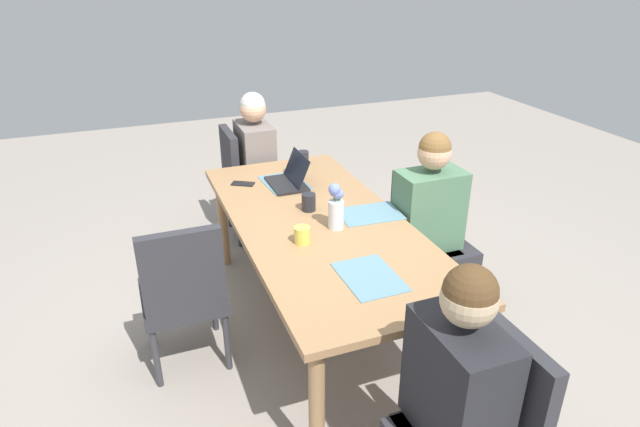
{
  "coord_description": "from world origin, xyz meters",
  "views": [
    {
      "loc": [
        2.6,
        -1.0,
        2.12
      ],
      "look_at": [
        0.0,
        0.0,
        0.78
      ],
      "focal_mm": 30.47,
      "sensor_mm": 36.0,
      "label": 1
    }
  ],
  "objects_px": {
    "coffee_mug_near_right": "(309,202)",
    "coffee_mug_near_left": "(303,158)",
    "person_head_left_left_near": "(256,176)",
    "person_head_right_left_far": "(452,418)",
    "dining_table": "(320,233)",
    "chair_far_left_mid": "(428,232)",
    "laptop_head_left_left_near": "(290,179)",
    "flower_vase": "(336,207)",
    "person_far_left_mid": "(427,235)",
    "coffee_mug_centre_left": "(302,235)",
    "chair_head_left_left_near": "(246,178)",
    "phone_black": "(243,184)",
    "chair_near_right_near": "(183,290)"
  },
  "relations": [
    {
      "from": "person_head_left_left_near",
      "to": "phone_black",
      "type": "bearing_deg",
      "value": -21.78
    },
    {
      "from": "person_head_left_left_near",
      "to": "chair_near_right_near",
      "type": "relative_size",
      "value": 1.33
    },
    {
      "from": "person_head_left_left_near",
      "to": "person_far_left_mid",
      "type": "height_order",
      "value": "same"
    },
    {
      "from": "chair_head_left_left_near",
      "to": "coffee_mug_centre_left",
      "type": "height_order",
      "value": "chair_head_left_left_near"
    },
    {
      "from": "coffee_mug_near_right",
      "to": "phone_black",
      "type": "relative_size",
      "value": 0.69
    },
    {
      "from": "person_head_left_left_near",
      "to": "phone_black",
      "type": "height_order",
      "value": "person_head_left_left_near"
    },
    {
      "from": "flower_vase",
      "to": "phone_black",
      "type": "height_order",
      "value": "flower_vase"
    },
    {
      "from": "chair_far_left_mid",
      "to": "person_head_right_left_far",
      "type": "height_order",
      "value": "person_head_right_left_far"
    },
    {
      "from": "person_head_left_left_near",
      "to": "coffee_mug_near_right",
      "type": "xyz_separation_m",
      "value": [
        1.15,
        0.02,
        0.26
      ]
    },
    {
      "from": "coffee_mug_near_left",
      "to": "dining_table",
      "type": "bearing_deg",
      "value": -13.52
    },
    {
      "from": "chair_far_left_mid",
      "to": "laptop_head_left_left_near",
      "type": "height_order",
      "value": "laptop_head_left_left_near"
    },
    {
      "from": "coffee_mug_near_right",
      "to": "coffee_mug_near_left",
      "type": "bearing_deg",
      "value": 163.04
    },
    {
      "from": "person_far_left_mid",
      "to": "person_head_right_left_far",
      "type": "height_order",
      "value": "same"
    },
    {
      "from": "coffee_mug_centre_left",
      "to": "chair_head_left_left_near",
      "type": "bearing_deg",
      "value": 177.42
    },
    {
      "from": "dining_table",
      "to": "person_head_right_left_far",
      "type": "bearing_deg",
      "value": 0.66
    },
    {
      "from": "dining_table",
      "to": "flower_vase",
      "type": "bearing_deg",
      "value": 27.35
    },
    {
      "from": "chair_head_left_left_near",
      "to": "person_far_left_mid",
      "type": "relative_size",
      "value": 0.75
    },
    {
      "from": "chair_near_right_near",
      "to": "coffee_mug_near_left",
      "type": "distance_m",
      "value": 1.45
    },
    {
      "from": "person_far_left_mid",
      "to": "flower_vase",
      "type": "relative_size",
      "value": 4.45
    },
    {
      "from": "chair_near_right_near",
      "to": "chair_far_left_mid",
      "type": "bearing_deg",
      "value": 93.88
    },
    {
      "from": "chair_far_left_mid",
      "to": "person_head_right_left_far",
      "type": "bearing_deg",
      "value": -28.05
    },
    {
      "from": "coffee_mug_near_left",
      "to": "person_far_left_mid",
      "type": "bearing_deg",
      "value": 26.87
    },
    {
      "from": "flower_vase",
      "to": "coffee_mug_near_left",
      "type": "distance_m",
      "value": 1.04
    },
    {
      "from": "person_head_left_left_near",
      "to": "phone_black",
      "type": "relative_size",
      "value": 7.97
    },
    {
      "from": "flower_vase",
      "to": "coffee_mug_near_right",
      "type": "bearing_deg",
      "value": -166.97
    },
    {
      "from": "flower_vase",
      "to": "person_head_right_left_far",
      "type": "bearing_deg",
      "value": -1.75
    },
    {
      "from": "person_head_left_left_near",
      "to": "coffee_mug_near_left",
      "type": "bearing_deg",
      "value": 32.41
    },
    {
      "from": "person_head_right_left_far",
      "to": "flower_vase",
      "type": "distance_m",
      "value": 1.3
    },
    {
      "from": "chair_far_left_mid",
      "to": "chair_near_right_near",
      "type": "xyz_separation_m",
      "value": [
        0.11,
        -1.57,
        0.0
      ]
    },
    {
      "from": "phone_black",
      "to": "flower_vase",
      "type": "bearing_deg",
      "value": -36.47
    },
    {
      "from": "dining_table",
      "to": "coffee_mug_centre_left",
      "type": "relative_size",
      "value": 22.89
    },
    {
      "from": "person_head_right_left_far",
      "to": "laptop_head_left_left_near",
      "type": "bearing_deg",
      "value": -179.77
    },
    {
      "from": "laptop_head_left_left_near",
      "to": "coffee_mug_near_right",
      "type": "xyz_separation_m",
      "value": [
        0.41,
        -0.02,
        0.01
      ]
    },
    {
      "from": "laptop_head_left_left_near",
      "to": "phone_black",
      "type": "height_order",
      "value": "laptop_head_left_left_near"
    },
    {
      "from": "coffee_mug_near_left",
      "to": "chair_far_left_mid",
      "type": "bearing_deg",
      "value": 31.73
    },
    {
      "from": "chair_head_left_left_near",
      "to": "person_far_left_mid",
      "type": "bearing_deg",
      "value": 29.87
    },
    {
      "from": "dining_table",
      "to": "laptop_head_left_left_near",
      "type": "relative_size",
      "value": 6.58
    },
    {
      "from": "chair_head_left_left_near",
      "to": "chair_far_left_mid",
      "type": "distance_m",
      "value": 1.6
    },
    {
      "from": "dining_table",
      "to": "chair_head_left_left_near",
      "type": "height_order",
      "value": "chair_head_left_left_near"
    },
    {
      "from": "person_head_left_left_near",
      "to": "person_far_left_mid",
      "type": "distance_m",
      "value": 1.54
    },
    {
      "from": "coffee_mug_near_left",
      "to": "person_head_left_left_near",
      "type": "bearing_deg",
      "value": -147.59
    },
    {
      "from": "coffee_mug_near_right",
      "to": "person_far_left_mid",
      "type": "bearing_deg",
      "value": 74.43
    },
    {
      "from": "chair_far_left_mid",
      "to": "person_head_right_left_far",
      "type": "distance_m",
      "value": 1.59
    },
    {
      "from": "coffee_mug_near_right",
      "to": "person_head_left_left_near",
      "type": "bearing_deg",
      "value": -178.78
    },
    {
      "from": "coffee_mug_near_left",
      "to": "chair_head_left_left_near",
      "type": "bearing_deg",
      "value": -144.46
    },
    {
      "from": "dining_table",
      "to": "chair_near_right_near",
      "type": "bearing_deg",
      "value": -85.46
    },
    {
      "from": "person_head_right_left_far",
      "to": "dining_table",
      "type": "bearing_deg",
      "value": -179.34
    },
    {
      "from": "chair_far_left_mid",
      "to": "coffee_mug_near_left",
      "type": "distance_m",
      "value": 1.07
    },
    {
      "from": "person_far_left_mid",
      "to": "laptop_head_left_left_near",
      "type": "height_order",
      "value": "person_far_left_mid"
    },
    {
      "from": "coffee_mug_near_right",
      "to": "laptop_head_left_left_near",
      "type": "bearing_deg",
      "value": 177.71
    }
  ]
}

